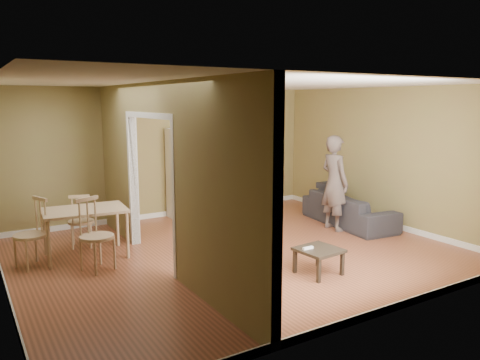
{
  "coord_description": "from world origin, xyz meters",
  "views": [
    {
      "loc": [
        -3.62,
        -6.06,
        2.33
      ],
      "look_at": [
        0.2,
        0.2,
        1.1
      ],
      "focal_mm": 35.0,
      "sensor_mm": 36.0,
      "label": 1
    }
  ],
  "objects_px": {
    "person": "(335,175)",
    "dining_table": "(85,214)",
    "chair_near": "(97,235)",
    "chair_far": "(81,220)",
    "bookshelf": "(185,172)",
    "coffee_table": "(319,252)",
    "chair_left": "(30,233)",
    "sofa": "(349,205)"
  },
  "relations": [
    {
      "from": "coffee_table",
      "to": "chair_left",
      "type": "distance_m",
      "value": 4.05
    },
    {
      "from": "coffee_table",
      "to": "dining_table",
      "type": "distance_m",
      "value": 3.5
    },
    {
      "from": "bookshelf",
      "to": "chair_left",
      "type": "relative_size",
      "value": 1.81
    },
    {
      "from": "person",
      "to": "dining_table",
      "type": "height_order",
      "value": "person"
    },
    {
      "from": "coffee_table",
      "to": "chair_far",
      "type": "xyz_separation_m",
      "value": [
        -2.47,
        2.94,
        0.14
      ]
    },
    {
      "from": "dining_table",
      "to": "chair_far",
      "type": "distance_m",
      "value": 0.6
    },
    {
      "from": "chair_near",
      "to": "chair_left",
      "type": "bearing_deg",
      "value": 119.67
    },
    {
      "from": "chair_far",
      "to": "bookshelf",
      "type": "bearing_deg",
      "value": -140.53
    },
    {
      "from": "bookshelf",
      "to": "dining_table",
      "type": "relative_size",
      "value": 1.52
    },
    {
      "from": "dining_table",
      "to": "chair_far",
      "type": "xyz_separation_m",
      "value": [
        0.06,
        0.55,
        -0.22
      ]
    },
    {
      "from": "dining_table",
      "to": "chair_far",
      "type": "bearing_deg",
      "value": 84.04
    },
    {
      "from": "chair_left",
      "to": "chair_near",
      "type": "distance_m",
      "value": 0.98
    },
    {
      "from": "bookshelf",
      "to": "chair_near",
      "type": "relative_size",
      "value": 1.76
    },
    {
      "from": "dining_table",
      "to": "chair_left",
      "type": "relative_size",
      "value": 1.2
    },
    {
      "from": "dining_table",
      "to": "chair_far",
      "type": "height_order",
      "value": "chair_far"
    },
    {
      "from": "bookshelf",
      "to": "chair_far",
      "type": "xyz_separation_m",
      "value": [
        -2.34,
        -1.06,
        -0.46
      ]
    },
    {
      "from": "sofa",
      "to": "coffee_table",
      "type": "bearing_deg",
      "value": 133.89
    },
    {
      "from": "chair_near",
      "to": "chair_far",
      "type": "bearing_deg",
      "value": 64.71
    },
    {
      "from": "bookshelf",
      "to": "coffee_table",
      "type": "distance_m",
      "value": 4.05
    },
    {
      "from": "sofa",
      "to": "coffee_table",
      "type": "relative_size",
      "value": 3.79
    },
    {
      "from": "person",
      "to": "dining_table",
      "type": "xyz_separation_m",
      "value": [
        -4.27,
        0.79,
        -0.35
      ]
    },
    {
      "from": "dining_table",
      "to": "chair_near",
      "type": "distance_m",
      "value": 0.69
    },
    {
      "from": "chair_left",
      "to": "person",
      "type": "bearing_deg",
      "value": 60.22
    },
    {
      "from": "chair_left",
      "to": "bookshelf",
      "type": "bearing_deg",
      "value": 96.26
    },
    {
      "from": "chair_far",
      "to": "sofa",
      "type": "bearing_deg",
      "value": -179.73
    },
    {
      "from": "coffee_table",
      "to": "chair_far",
      "type": "bearing_deg",
      "value": 130.04
    },
    {
      "from": "chair_near",
      "to": "dining_table",
      "type": "bearing_deg",
      "value": 67.31
    },
    {
      "from": "dining_table",
      "to": "bookshelf",
      "type": "bearing_deg",
      "value": 33.98
    },
    {
      "from": "chair_far",
      "to": "coffee_table",
      "type": "bearing_deg",
      "value": 145.05
    },
    {
      "from": "sofa",
      "to": "chair_far",
      "type": "bearing_deg",
      "value": 81.62
    },
    {
      "from": "chair_left",
      "to": "chair_far",
      "type": "height_order",
      "value": "chair_left"
    },
    {
      "from": "bookshelf",
      "to": "chair_left",
      "type": "xyz_separation_m",
      "value": [
        -3.17,
        -1.68,
        -0.41
      ]
    },
    {
      "from": "chair_near",
      "to": "bookshelf",
      "type": "bearing_deg",
      "value": 21.13
    },
    {
      "from": "bookshelf",
      "to": "chair_left",
      "type": "height_order",
      "value": "bookshelf"
    },
    {
      "from": "sofa",
      "to": "bookshelf",
      "type": "relative_size",
      "value": 1.14
    },
    {
      "from": "person",
      "to": "bookshelf",
      "type": "height_order",
      "value": "person"
    },
    {
      "from": "person",
      "to": "chair_left",
      "type": "height_order",
      "value": "person"
    },
    {
      "from": "sofa",
      "to": "chair_near",
      "type": "height_order",
      "value": "chair_near"
    },
    {
      "from": "person",
      "to": "bookshelf",
      "type": "relative_size",
      "value": 1.13
    },
    {
      "from": "coffee_table",
      "to": "bookshelf",
      "type": "bearing_deg",
      "value": 91.91
    },
    {
      "from": "sofa",
      "to": "coffee_table",
      "type": "xyz_separation_m",
      "value": [
        -2.22,
        -1.71,
        -0.08
      ]
    },
    {
      "from": "chair_left",
      "to": "sofa",
      "type": "bearing_deg",
      "value": 61.96
    }
  ]
}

